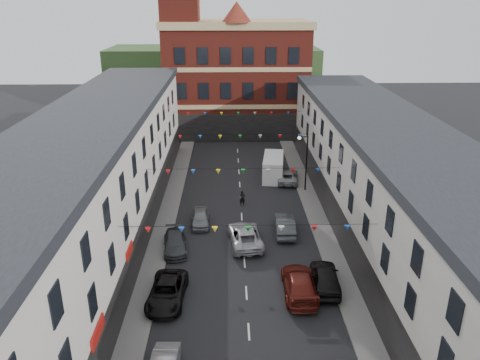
{
  "coord_description": "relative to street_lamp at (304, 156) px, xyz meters",
  "views": [
    {
      "loc": [
        -1.08,
        -31.07,
        18.94
      ],
      "look_at": [
        -0.19,
        6.69,
        4.17
      ],
      "focal_mm": 35.0,
      "sensor_mm": 36.0,
      "label": 1
    }
  ],
  "objects": [
    {
      "name": "car_right_e",
      "position": [
        -2.95,
        -9.25,
        -3.15
      ],
      "size": [
        1.73,
        4.62,
        1.51
      ],
      "primitive_type": "imported",
      "rotation": [
        0.0,
        0.0,
        3.11
      ],
      "color": "#424649",
      "rests_on": "ground"
    },
    {
      "name": "distant_hill",
      "position": [
        -10.55,
        48.0,
        1.1
      ],
      "size": [
        40.0,
        14.0,
        10.0
      ],
      "primitive_type": "cube",
      "color": "#2A4B23",
      "rests_on": "ground"
    },
    {
      "name": "clock_tower",
      "position": [
        -14.05,
        21.0,
        11.03
      ],
      "size": [
        5.6,
        5.6,
        30.0
      ],
      "color": "maroon",
      "rests_on": "ground"
    },
    {
      "name": "car_left_d",
      "position": [
        -12.05,
        -11.98,
        -3.26
      ],
      "size": [
        2.28,
        4.59,
        1.28
      ],
      "primitive_type": "imported",
      "rotation": [
        0.0,
        0.0,
        0.11
      ],
      "color": "#373A3E",
      "rests_on": "ground"
    },
    {
      "name": "terrace_left",
      "position": [
        -18.33,
        -13.0,
        1.44
      ],
      "size": [
        8.4,
        56.0,
        10.7
      ],
      "color": "silver",
      "rests_on": "ground"
    },
    {
      "name": "pavement_left",
      "position": [
        -13.45,
        -12.0,
        -3.83
      ],
      "size": [
        1.8,
        64.0,
        0.15
      ],
      "primitive_type": "cube",
      "color": "#605E5B",
      "rests_on": "ground"
    },
    {
      "name": "street_lamp",
      "position": [
        0.0,
        0.0,
        0.0
      ],
      "size": [
        1.1,
        0.36,
        6.0
      ],
      "color": "black",
      "rests_on": "ground"
    },
    {
      "name": "car_right_d",
      "position": [
        -1.05,
        -17.47,
        -3.1
      ],
      "size": [
        2.28,
        4.87,
        1.61
      ],
      "primitive_type": "imported",
      "rotation": [
        0.0,
        0.0,
        3.06
      ],
      "color": "black",
      "rests_on": "ground"
    },
    {
      "name": "ground",
      "position": [
        -6.55,
        -14.0,
        -3.9
      ],
      "size": [
        160.0,
        160.0,
        0.0
      ],
      "primitive_type": "plane",
      "color": "black",
      "rests_on": "ground"
    },
    {
      "name": "civic_building",
      "position": [
        -6.55,
        23.95,
        4.23
      ],
      "size": [
        20.6,
        13.3,
        18.5
      ],
      "color": "maroon",
      "rests_on": "ground"
    },
    {
      "name": "terrace_right",
      "position": [
        5.23,
        -13.0,
        0.95
      ],
      "size": [
        8.4,
        56.0,
        9.7
      ],
      "color": "beige",
      "rests_on": "ground"
    },
    {
      "name": "car_right_c",
      "position": [
        -2.95,
        -18.14,
        -3.12
      ],
      "size": [
        2.29,
        5.43,
        1.56
      ],
      "primitive_type": "imported",
      "rotation": [
        0.0,
        0.0,
        3.12
      ],
      "color": "maroon",
      "rests_on": "ground"
    },
    {
      "name": "car_left_c",
      "position": [
        -11.86,
        -18.76,
        -3.21
      ],
      "size": [
        2.58,
        5.14,
        1.39
      ],
      "primitive_type": "imported",
      "rotation": [
        0.0,
        0.0,
        -0.05
      ],
      "color": "black",
      "rests_on": "ground"
    },
    {
      "name": "white_van",
      "position": [
        -2.75,
        4.1,
        -2.67
      ],
      "size": [
        2.82,
        5.8,
        2.47
      ],
      "primitive_type": "cube",
      "rotation": [
        0.0,
        0.0,
        -0.13
      ],
      "color": "white",
      "rests_on": "ground"
    },
    {
      "name": "pedestrian",
      "position": [
        -6.42,
        -3.51,
        -3.13
      ],
      "size": [
        0.57,
        0.38,
        1.54
      ],
      "primitive_type": "imported",
      "rotation": [
        0.0,
        0.0,
        -0.03
      ],
      "color": "black",
      "rests_on": "ground"
    },
    {
      "name": "moving_car",
      "position": [
        -6.41,
        -11.09,
        -3.15
      ],
      "size": [
        3.07,
        5.66,
        1.51
      ],
      "primitive_type": "imported",
      "rotation": [
        0.0,
        0.0,
        3.25
      ],
      "color": "#ADAEB4",
      "rests_on": "ground"
    },
    {
      "name": "pavement_right",
      "position": [
        0.35,
        -12.0,
        -3.83
      ],
      "size": [
        1.8,
        64.0,
        0.15
      ],
      "primitive_type": "cube",
      "color": "#605E5B",
      "rests_on": "ground"
    },
    {
      "name": "car_right_f",
      "position": [
        -1.24,
        2.73,
        -3.26
      ],
      "size": [
        2.65,
        4.85,
        1.29
      ],
      "primitive_type": "imported",
      "rotation": [
        0.0,
        0.0,
        3.03
      ],
      "color": "#989A9C",
      "rests_on": "ground"
    },
    {
      "name": "car_left_e",
      "position": [
        -10.28,
        -7.49,
        -3.25
      ],
      "size": [
        1.72,
        3.92,
        1.31
      ],
      "primitive_type": "imported",
      "rotation": [
        0.0,
        0.0,
        0.04
      ],
      "color": "gray",
      "rests_on": "ground"
    }
  ]
}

